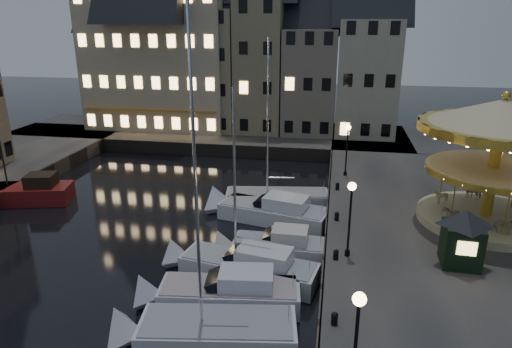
% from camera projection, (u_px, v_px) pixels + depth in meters
% --- Properties ---
extents(ground, '(160.00, 160.00, 0.00)m').
position_uv_depth(ground, '(213.00, 274.00, 25.09)').
color(ground, black).
rests_on(ground, ground).
extents(quay_east, '(16.00, 56.00, 1.30)m').
position_uv_depth(quay_east, '(457.00, 235.00, 28.16)').
color(quay_east, '#474442').
rests_on(quay_east, ground).
extents(quay_north, '(44.00, 12.00, 1.30)m').
position_uv_depth(quay_north, '(209.00, 135.00, 52.30)').
color(quay_north, '#474442').
rests_on(quay_north, ground).
extents(quaywall_e, '(0.15, 44.00, 1.30)m').
position_uv_depth(quaywall_e, '(327.00, 225.00, 29.48)').
color(quaywall_e, '#47423A').
rests_on(quaywall_e, ground).
extents(quaywall_n, '(48.00, 0.15, 1.30)m').
position_uv_depth(quaywall_n, '(212.00, 150.00, 46.38)').
color(quaywall_n, '#47423A').
rests_on(quaywall_n, ground).
extents(streetlamp_a, '(0.44, 0.44, 4.17)m').
position_uv_depth(streetlamp_a, '(357.00, 333.00, 14.22)').
color(streetlamp_a, black).
rests_on(streetlamp_a, quay_east).
extents(streetlamp_b, '(0.44, 0.44, 4.17)m').
position_uv_depth(streetlamp_b, '(350.00, 209.00, 23.54)').
color(streetlamp_b, black).
rests_on(streetlamp_b, quay_east).
extents(streetlamp_c, '(0.44, 0.44, 4.17)m').
position_uv_depth(streetlamp_c, '(347.00, 143.00, 36.12)').
color(streetlamp_c, black).
rests_on(streetlamp_c, quay_east).
extents(bollard_a, '(0.30, 0.30, 0.57)m').
position_uv_depth(bollard_a, '(335.00, 318.00, 18.82)').
color(bollard_a, black).
rests_on(bollard_a, quay_east).
extents(bollard_b, '(0.30, 0.30, 0.57)m').
position_uv_depth(bollard_b, '(336.00, 254.00, 23.95)').
color(bollard_b, black).
rests_on(bollard_b, quay_east).
extents(bollard_c, '(0.30, 0.30, 0.57)m').
position_uv_depth(bollard_c, '(337.00, 216.00, 28.61)').
color(bollard_c, black).
rests_on(bollard_c, quay_east).
extents(bollard_d, '(0.30, 0.30, 0.57)m').
position_uv_depth(bollard_d, '(337.00, 186.00, 33.74)').
color(bollard_d, black).
rests_on(bollard_d, quay_east).
extents(townhouse_na, '(5.50, 8.00, 12.80)m').
position_uv_depth(townhouse_na, '(118.00, 69.00, 53.77)').
color(townhouse_na, gray).
rests_on(townhouse_na, quay_north).
extents(townhouse_nb, '(6.16, 8.00, 13.80)m').
position_uv_depth(townhouse_nb, '(161.00, 65.00, 52.71)').
color(townhouse_nb, gray).
rests_on(townhouse_nb, quay_north).
extents(townhouse_nc, '(6.82, 8.00, 14.80)m').
position_uv_depth(townhouse_nc, '(212.00, 61.00, 51.55)').
color(townhouse_nc, gray).
rests_on(townhouse_nc, quay_north).
extents(townhouse_nd, '(5.50, 8.00, 15.80)m').
position_uv_depth(townhouse_nd, '(262.00, 57.00, 50.44)').
color(townhouse_nd, gray).
rests_on(townhouse_nd, quay_north).
extents(townhouse_ne, '(6.16, 8.00, 12.80)m').
position_uv_depth(townhouse_ne, '(311.00, 72.00, 50.02)').
color(townhouse_ne, gray).
rests_on(townhouse_ne, quay_north).
extents(townhouse_nf, '(6.82, 8.00, 13.80)m').
position_uv_depth(townhouse_nf, '(367.00, 69.00, 48.86)').
color(townhouse_nf, '#A6A38D').
rests_on(townhouse_nf, quay_north).
extents(hotel_corner, '(17.60, 9.00, 16.80)m').
position_uv_depth(hotel_corner, '(161.00, 52.00, 52.21)').
color(hotel_corner, '#C4B695').
rests_on(hotel_corner, quay_north).
extents(motorboat_a, '(7.86, 3.60, 13.02)m').
position_uv_depth(motorboat_a, '(204.00, 332.00, 19.58)').
color(motorboat_a, silver).
rests_on(motorboat_a, ground).
extents(motorboat_b, '(7.90, 3.10, 2.15)m').
position_uv_depth(motorboat_b, '(221.00, 294.00, 22.15)').
color(motorboat_b, silver).
rests_on(motorboat_b, ground).
extents(motorboat_c, '(8.51, 3.60, 11.25)m').
position_uv_depth(motorboat_c, '(242.00, 266.00, 24.57)').
color(motorboat_c, silver).
rests_on(motorboat_c, ground).
extents(motorboat_d, '(6.35, 2.08, 2.15)m').
position_uv_depth(motorboat_d, '(272.00, 248.00, 26.64)').
color(motorboat_d, silver).
rests_on(motorboat_d, ground).
extents(motorboat_e, '(8.63, 4.23, 2.15)m').
position_uv_depth(motorboat_e, '(268.00, 211.00, 31.65)').
color(motorboat_e, silver).
rests_on(motorboat_e, ground).
extents(motorboat_f, '(8.75, 3.40, 11.55)m').
position_uv_depth(motorboat_f, '(269.00, 199.00, 34.11)').
color(motorboat_f, silver).
rests_on(motorboat_f, ground).
extents(red_fishing_boat, '(7.46, 4.07, 5.82)m').
position_uv_depth(red_fishing_boat, '(25.00, 194.00, 34.75)').
color(red_fishing_boat, maroon).
rests_on(red_fishing_boat, ground).
extents(carousel, '(9.30, 9.30, 8.14)m').
position_uv_depth(carousel, '(499.00, 138.00, 26.75)').
color(carousel, '#C2B484').
rests_on(carousel, quay_east).
extents(ticket_kiosk, '(2.94, 2.94, 3.44)m').
position_uv_depth(ticket_kiosk, '(464.00, 228.00, 22.91)').
color(ticket_kiosk, black).
rests_on(ticket_kiosk, quay_east).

